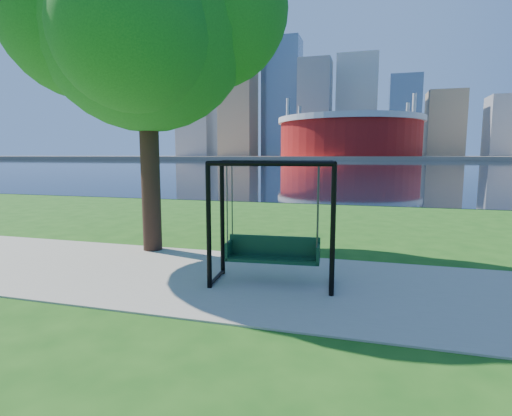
% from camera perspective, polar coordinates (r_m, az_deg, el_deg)
% --- Properties ---
extents(ground, '(900.00, 900.00, 0.00)m').
position_cam_1_polar(ground, '(8.22, -0.76, -9.30)').
color(ground, '#1E5114').
rests_on(ground, ground).
extents(path, '(120.00, 4.00, 0.03)m').
position_cam_1_polar(path, '(7.76, -1.84, -10.22)').
color(path, '#9E937F').
rests_on(path, ground).
extents(river, '(900.00, 180.00, 0.02)m').
position_cam_1_polar(river, '(109.59, 14.80, 6.01)').
color(river, black).
rests_on(river, ground).
extents(far_bank, '(900.00, 228.00, 2.00)m').
position_cam_1_polar(far_bank, '(313.55, 15.61, 6.96)').
color(far_bank, '#937F60').
rests_on(far_bank, ground).
extents(stadium, '(83.00, 83.00, 32.00)m').
position_cam_1_polar(stadium, '(243.14, 13.20, 10.09)').
color(stadium, maroon).
rests_on(stadium, far_bank).
extents(skyline, '(392.00, 66.00, 96.50)m').
position_cam_1_polar(skyline, '(328.71, 15.08, 13.09)').
color(skyline, gray).
rests_on(skyline, far_bank).
extents(swing, '(2.31, 1.15, 2.29)m').
position_cam_1_polar(swing, '(7.28, 2.44, -2.57)').
color(swing, black).
rests_on(swing, ground).
extents(park_tree, '(6.51, 5.88, 8.08)m').
position_cam_1_polar(park_tree, '(10.75, -15.68, 24.75)').
color(park_tree, black).
rests_on(park_tree, ground).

